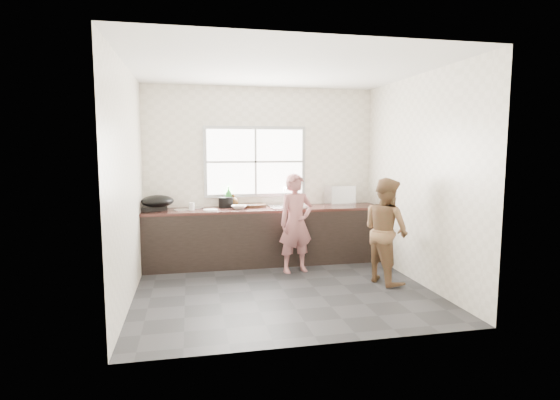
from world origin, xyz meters
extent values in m
cube|color=#272729|center=(0.00, 0.00, -0.01)|extent=(3.60, 3.20, 0.01)
cube|color=silver|center=(0.00, 0.00, 2.71)|extent=(3.60, 3.20, 0.01)
cube|color=silver|center=(0.00, 1.60, 1.35)|extent=(3.60, 0.01, 2.70)
cube|color=beige|center=(-1.80, 0.00, 1.35)|extent=(0.01, 3.20, 2.70)
cube|color=beige|center=(1.80, 0.00, 1.35)|extent=(0.01, 3.20, 2.70)
cube|color=beige|center=(0.00, -1.60, 1.35)|extent=(3.60, 0.01, 2.70)
cube|color=black|center=(0.00, 1.29, 0.41)|extent=(3.60, 0.62, 0.82)
cube|color=#331915|center=(0.00, 1.29, 0.84)|extent=(3.60, 0.64, 0.04)
cube|color=silver|center=(0.35, 1.29, 0.86)|extent=(0.55, 0.45, 0.02)
cylinder|color=silver|center=(0.35, 1.49, 1.01)|extent=(0.02, 0.02, 0.30)
cube|color=#9EA0A5|center=(-0.10, 1.59, 1.55)|extent=(1.60, 0.05, 1.10)
cube|color=white|center=(-0.10, 1.57, 1.55)|extent=(1.50, 0.01, 1.00)
imported|color=#A56363|center=(0.35, 0.74, 0.66)|extent=(0.53, 0.40, 1.31)
imported|color=brown|center=(1.39, 0.02, 0.69)|extent=(0.69, 0.79, 1.38)
cylinder|color=black|center=(-0.17, 1.45, 0.88)|extent=(0.47, 0.47, 0.04)
cube|color=#A3A4AA|center=(-0.22, 1.33, 0.90)|extent=(0.23, 0.12, 0.01)
imported|color=white|center=(-0.40, 1.23, 0.89)|extent=(0.29, 0.29, 0.06)
imported|color=silver|center=(0.51, 1.25, 0.89)|extent=(0.20, 0.20, 0.06)
imported|color=silver|center=(0.53, 1.08, 0.89)|extent=(0.21, 0.21, 0.07)
cylinder|color=black|center=(-0.58, 1.44, 0.94)|extent=(0.23, 0.23, 0.16)
cylinder|color=white|center=(-0.82, 1.16, 0.87)|extent=(0.27, 0.27, 0.02)
imported|color=#2D8B31|center=(-0.53, 1.52, 1.02)|extent=(0.13, 0.13, 0.32)
imported|color=#421F10|center=(-0.62, 1.52, 0.94)|extent=(0.08, 0.08, 0.17)
imported|color=#462C11|center=(-0.46, 1.49, 0.96)|extent=(0.15, 0.15, 0.19)
cylinder|color=white|center=(-1.09, 1.25, 0.92)|extent=(0.08, 0.08, 0.11)
cube|color=black|center=(-1.64, 1.40, 0.89)|extent=(0.41, 0.41, 0.06)
ellipsoid|color=black|center=(-1.57, 1.23, 1.01)|extent=(0.51, 0.51, 0.17)
cube|color=silver|center=(1.23, 1.39, 1.02)|extent=(0.44, 0.33, 0.31)
cylinder|color=#A6A7AC|center=(-1.03, 1.45, 0.87)|extent=(0.31, 0.31, 0.01)
cylinder|color=silver|center=(-1.24, 1.27, 0.87)|extent=(0.24, 0.24, 0.01)
camera|label=1|loc=(-1.11, -5.19, 1.75)|focal=28.00mm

